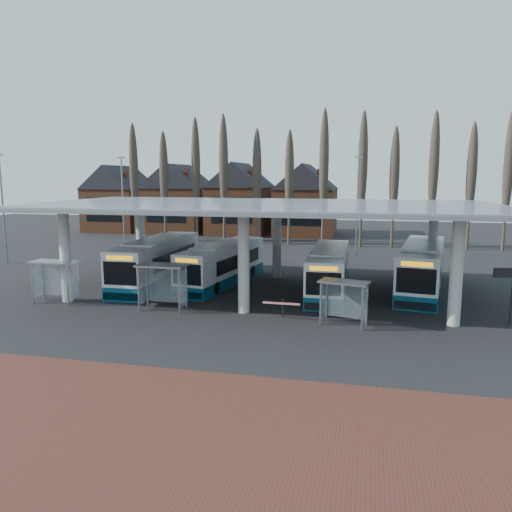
% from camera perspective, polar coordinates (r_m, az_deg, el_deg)
% --- Properties ---
extents(ground, '(140.00, 140.00, 0.00)m').
position_cam_1_polar(ground, '(28.21, -2.65, -7.75)').
color(ground, black).
rests_on(ground, ground).
extents(brick_strip, '(70.00, 10.00, 0.03)m').
position_cam_1_polar(brick_strip, '(17.76, -13.61, -18.50)').
color(brick_strip, '#502520').
rests_on(brick_strip, ground).
extents(station_canopy, '(32.00, 16.00, 6.34)m').
position_cam_1_polar(station_canopy, '(34.87, 0.80, 4.99)').
color(station_canopy, beige).
rests_on(station_canopy, ground).
extents(poplar_row, '(45.10, 1.10, 14.50)m').
position_cam_1_polar(poplar_row, '(59.46, 5.92, 9.62)').
color(poplar_row, '#473D33').
rests_on(poplar_row, ground).
extents(townhouse_row, '(36.80, 10.30, 12.25)m').
position_cam_1_polar(townhouse_row, '(73.73, -5.38, 7.30)').
color(townhouse_row, brown).
rests_on(townhouse_row, ground).
extents(lamp_post_a, '(0.80, 0.16, 10.17)m').
position_cam_1_polar(lamp_post_a, '(54.33, -14.96, 5.79)').
color(lamp_post_a, slate).
rests_on(lamp_post_a, ground).
extents(lamp_post_b, '(0.80, 0.16, 10.17)m').
position_cam_1_polar(lamp_post_b, '(52.10, 11.50, 5.78)').
color(lamp_post_b, slate).
rests_on(lamp_post_b, ground).
extents(lamp_post_d, '(0.80, 0.16, 10.17)m').
position_cam_1_polar(lamp_post_d, '(52.11, -26.95, 4.98)').
color(lamp_post_d, slate).
rests_on(lamp_post_d, ground).
extents(bus_0, '(2.95, 12.49, 3.46)m').
position_cam_1_polar(bus_0, '(39.32, -11.17, -0.67)').
color(bus_0, white).
rests_on(bus_0, ground).
extents(bus_1, '(4.02, 11.53, 3.14)m').
position_cam_1_polar(bus_1, '(38.44, -3.78, -0.96)').
color(bus_1, white).
rests_on(bus_1, ground).
extents(bus_2, '(2.66, 11.44, 3.17)m').
position_cam_1_polar(bus_2, '(36.05, 8.35, -1.68)').
color(bus_2, white).
rests_on(bus_2, ground).
extents(bus_3, '(4.47, 12.68, 3.45)m').
position_cam_1_polar(bus_3, '(37.90, 18.42, -1.33)').
color(bus_3, white).
rests_on(bus_3, ground).
extents(shelter_0, '(2.98, 1.52, 2.75)m').
position_cam_1_polar(shelter_0, '(35.05, -21.89, -1.72)').
color(shelter_0, gray).
rests_on(shelter_0, ground).
extents(shelter_1, '(3.06, 1.53, 2.84)m').
position_cam_1_polar(shelter_1, '(31.28, -10.55, -2.32)').
color(shelter_1, gray).
rests_on(shelter_1, ground).
extents(shelter_2, '(2.93, 1.93, 2.50)m').
position_cam_1_polar(shelter_2, '(28.02, 10.10, -4.16)').
color(shelter_2, gray).
rests_on(shelter_2, ground).
extents(barrier, '(2.18, 0.60, 1.09)m').
position_cam_1_polar(barrier, '(28.98, 2.96, -5.56)').
color(barrier, black).
rests_on(barrier, ground).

